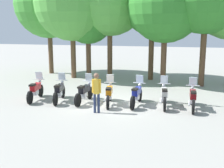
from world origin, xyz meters
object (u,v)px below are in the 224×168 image
motorcycle_3 (109,94)px  motorcycle_1 (59,91)px  person_0 (96,90)px  tree_0 (49,4)px  motorcycle_4 (137,95)px  motorcycle_0 (36,90)px  motorcycle_5 (164,95)px  tree_5 (166,5)px  tree_2 (88,19)px  tree_4 (152,4)px  tree_1 (72,3)px  motorcycle_6 (193,98)px  motorcycle_2 (84,92)px

motorcycle_3 → motorcycle_1: bearing=80.3°
motorcycle_1 → person_0: 2.83m
tree_0 → motorcycle_4: bearing=-43.2°
motorcycle_0 → motorcycle_1: same height
motorcycle_5 → tree_5: 6.93m
motorcycle_1 → person_0: bearing=-131.6°
tree_5 → motorcycle_4: bearing=-98.8°
motorcycle_1 → motorcycle_0: bearing=81.8°
motorcycle_4 → motorcycle_1: bearing=96.8°
motorcycle_1 → tree_2: (-0.80, 6.92, 3.70)m
person_0 → motorcycle_0: bearing=63.7°
motorcycle_1 → tree_4: 9.22m
motorcycle_1 → person_0: (2.39, -1.42, 0.52)m
motorcycle_4 → tree_5: size_ratio=0.30×
tree_1 → tree_5: 6.52m
person_0 → tree_4: 9.50m
motorcycle_4 → tree_1: bearing=46.0°
motorcycle_3 → motorcycle_5: (2.57, 0.33, 0.00)m
motorcycle_1 → tree_1: tree_1 is taller
motorcycle_5 → tree_2: tree_2 is taller
person_0 → tree_1: (-4.16, 7.79, 4.23)m
tree_5 → tree_2: bearing=166.9°
tree_0 → motorcycle_3: bearing=-48.8°
motorcycle_4 → tree_5: 7.06m
motorcycle_3 → tree_5: size_ratio=0.30×
motorcycle_4 → tree_4: (-0.12, 6.79, 4.66)m
motorcycle_6 → motorcycle_0: bearing=91.4°
tree_1 → motorcycle_6: bearing=-36.8°
motorcycle_3 → tree_2: tree_2 is taller
motorcycle_1 → tree_1: size_ratio=0.27×
person_0 → tree_5: size_ratio=0.24×
motorcycle_2 → motorcycle_3: size_ratio=1.01×
motorcycle_4 → motorcycle_5: 1.28m
motorcycle_4 → tree_1: size_ratio=0.28×
motorcycle_6 → tree_2: 10.53m
motorcycle_5 → person_0: size_ratio=1.25×
motorcycle_4 → tree_2: size_ratio=0.36×
motorcycle_0 → tree_5: bearing=-55.5°
tree_5 → motorcycle_6: bearing=-72.2°
person_0 → tree_5: bearing=-24.2°
motorcycle_4 → tree_2: bearing=38.4°
motorcycle_3 → tree_4: bearing=-19.8°
motorcycle_0 → tree_1: 8.01m
motorcycle_3 → tree_4: (1.17, 6.99, 4.66)m
person_0 → tree_4: size_ratio=0.24×
person_0 → tree_2: (-3.19, 8.34, 3.19)m
motorcycle_1 → motorcycle_6: same height
motorcycle_0 → motorcycle_2: (2.58, 0.14, 0.00)m
tree_1 → tree_4: 5.55m
motorcycle_5 → tree_4: tree_4 is taller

